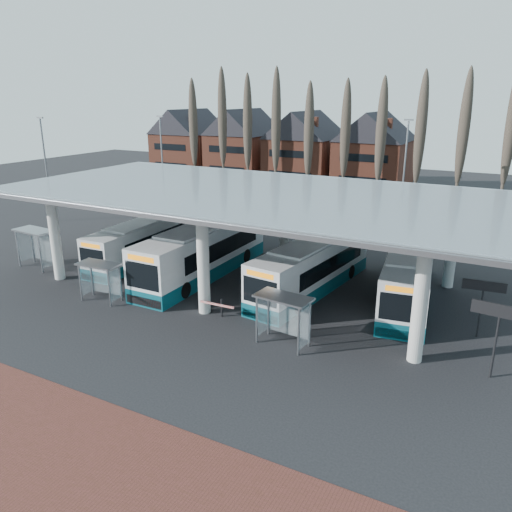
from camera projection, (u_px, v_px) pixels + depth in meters
The scene contains 17 objects.
ground at pixel (180, 329), 27.19m from camera, with size 140.00×140.00×0.00m, color black.
station_canopy at pixel (249, 200), 32.18m from camera, with size 32.00×16.00×6.34m.
poplar_row at pixel (363, 129), 52.25m from camera, with size 45.10×1.10×14.50m.
townhouse_row at pixel (274, 142), 69.39m from camera, with size 36.80×10.30×12.25m.
lamp_post_a at pixel (162, 164), 52.07m from camera, with size 0.80×0.16×10.17m.
lamp_post_b at pixel (404, 175), 44.75m from camera, with size 0.80×0.16×10.17m.
lamp_post_d at pixel (46, 168), 48.90m from camera, with size 0.80×0.16×10.17m.
bus_0 at pixel (144, 241), 38.22m from camera, with size 2.77×11.14×3.07m.
bus_1 at pixel (204, 251), 34.92m from camera, with size 2.84×13.05×3.62m.
bus_2 at pixel (312, 267), 32.22m from camera, with size 3.96×12.14×3.31m.
bus_3 at pixel (409, 275), 30.79m from camera, with size 4.20×12.19×3.32m.
shelter_0 at pixel (37, 240), 36.45m from camera, with size 3.16×1.73×2.85m.
shelter_1 at pixel (101, 273), 30.52m from camera, with size 2.70×1.48×2.43m.
shelter_2 at pixel (285, 309), 25.02m from camera, with size 2.97×1.70×2.64m.
info_sign_0 at pixel (500, 317), 21.59m from camera, with size 2.40×0.39×3.57m.
info_sign_1 at pixel (483, 290), 25.49m from camera, with size 2.11×0.34×3.14m.
barrier at pixel (218, 305), 28.12m from camera, with size 2.17×0.62×1.08m.
Camera 1 is at (15.23, -19.84, 12.13)m, focal length 35.00 mm.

